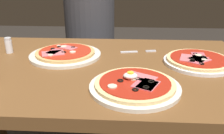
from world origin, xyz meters
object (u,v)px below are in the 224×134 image
Objects in this scene: pizza_foreground at (135,85)px; pizza_across_left at (65,54)px; diner_person at (91,52)px; dining_table at (86,92)px; salt_shaker at (9,45)px; fork at (135,52)px; pizza_across_right at (198,61)px.

pizza_across_left is (-0.28, 0.28, -0.00)m from pizza_foreground.
pizza_foreground is 0.96m from diner_person.
dining_table is 4.69× the size of pizza_foreground.
diner_person is at bearing 96.59° from dining_table.
pizza_foreground is 0.23× the size of diner_person.
pizza_across_left is at bearing -7.63° from salt_shaker.
salt_shaker is (-0.53, 0.31, 0.02)m from pizza_foreground.
fork reaches higher than dining_table.
diner_person is at bearing 88.88° from pizza_across_left.
fork is 0.13× the size of diner_person.
dining_table is at bearing -176.19° from pizza_across_right.
dining_table is 0.28m from fork.
pizza_foreground reaches higher than pizza_across_right.
dining_table is 1.09× the size of diner_person.
dining_table is 0.45m from pizza_across_right.
pizza_foreground is at bearing -30.54° from salt_shaker.
dining_table is 0.30m from pizza_foreground.
pizza_across_right is 0.79m from salt_shaker.
dining_table is 0.40m from salt_shaker.
fork is 0.55m from salt_shaker.
diner_person is (0.01, 0.62, -0.20)m from pizza_across_left.
salt_shaker is (-0.55, -0.04, 0.03)m from fork.
dining_table is 4.95× the size of pizza_across_right.
fork is at bearing 37.85° from dining_table.
salt_shaker reaches higher than pizza_across_right.
dining_table is 8.20× the size of fork.
dining_table is at bearing -18.64° from salt_shaker.
pizza_foreground is 0.62m from salt_shaker.
pizza_across_left is 1.12× the size of pizza_across_right.
diner_person is at bearing 117.17° from fork.
pizza_foreground is 1.06× the size of pizza_across_right.
pizza_across_left is 0.53m from pizza_across_right.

